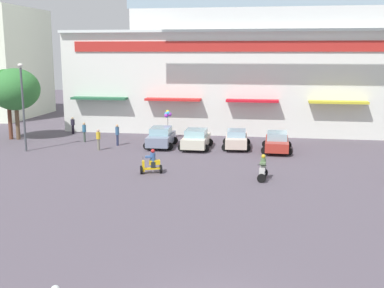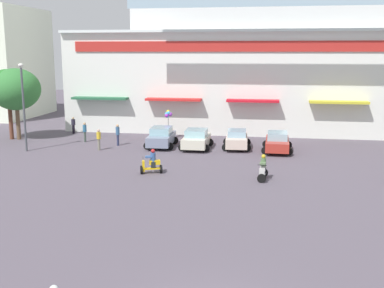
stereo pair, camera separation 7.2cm
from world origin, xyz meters
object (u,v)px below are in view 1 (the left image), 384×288
(parked_car_0, at_px, (161,137))
(pedestrian_1, at_px, (98,138))
(pedestrian_2, at_px, (84,131))
(streetlamp_near, at_px, (23,101))
(plaza_tree_2, at_px, (15,89))
(scooter_rider_2, at_px, (151,163))
(scooter_rider_4, at_px, (263,169))
(pedestrian_0, at_px, (73,124))
(balloon_vendor_cart, at_px, (168,126))
(parked_car_2, at_px, (236,139))
(pedestrian_3, at_px, (117,133))
(parked_car_1, at_px, (196,139))
(plaza_tree_0, at_px, (8,88))
(parked_car_3, at_px, (277,142))

(parked_car_0, height_order, pedestrian_1, pedestrian_1)
(pedestrian_2, height_order, streetlamp_near, streetlamp_near)
(plaza_tree_2, xyz_separation_m, pedestrian_2, (6.15, -0.20, -3.37))
(pedestrian_1, bearing_deg, scooter_rider_2, -47.09)
(streetlamp_near, bearing_deg, scooter_rider_4, -16.52)
(pedestrian_0, height_order, balloon_vendor_cart, balloon_vendor_cart)
(parked_car_2, height_order, pedestrian_2, pedestrian_2)
(pedestrian_2, height_order, pedestrian_3, pedestrian_3)
(plaza_tree_2, height_order, pedestrian_1, plaza_tree_2)
(parked_car_1, height_order, pedestrian_3, pedestrian_3)
(parked_car_2, bearing_deg, scooter_rider_2, -118.60)
(parked_car_0, height_order, pedestrian_3, pedestrian_3)
(plaza_tree_0, xyz_separation_m, balloon_vendor_cart, (13.49, 2.46, -3.30))
(parked_car_1, distance_m, pedestrian_2, 9.83)
(plaza_tree_2, distance_m, pedestrian_2, 7.02)
(plaza_tree_0, xyz_separation_m, pedestrian_2, (6.84, -0.20, -3.45))
(plaza_tree_2, distance_m, streetlamp_near, 5.48)
(pedestrian_1, bearing_deg, parked_car_3, 7.34)
(parked_car_1, height_order, scooter_rider_2, scooter_rider_2)
(parked_car_2, distance_m, pedestrian_0, 16.13)
(parked_car_2, relative_size, parked_car_3, 0.96)
(plaza_tree_0, height_order, pedestrian_2, plaza_tree_0)
(plaza_tree_0, xyz_separation_m, parked_car_0, (13.70, -1.18, -3.63))
(parked_car_0, bearing_deg, parked_car_2, 3.23)
(plaza_tree_2, relative_size, streetlamp_near, 0.92)
(pedestrian_0, xyz_separation_m, pedestrian_3, (5.88, -4.80, 0.14))
(plaza_tree_2, height_order, balloon_vendor_cart, plaza_tree_2)
(parked_car_3, relative_size, scooter_rider_2, 2.63)
(pedestrian_2, xyz_separation_m, balloon_vendor_cart, (6.65, 2.67, 0.15))
(parked_car_2, relative_size, scooter_rider_2, 2.51)
(parked_car_1, relative_size, balloon_vendor_cart, 1.55)
(plaza_tree_2, distance_m, pedestrian_1, 9.77)
(pedestrian_2, relative_size, pedestrian_3, 0.95)
(scooter_rider_4, relative_size, pedestrian_1, 0.92)
(parked_car_1, distance_m, streetlamp_near, 13.51)
(streetlamp_near, bearing_deg, plaza_tree_0, 130.36)
(scooter_rider_2, distance_m, streetlamp_near, 12.69)
(pedestrian_3, bearing_deg, pedestrian_0, 140.78)
(pedestrian_2, distance_m, pedestrian_3, 3.42)
(parked_car_3, relative_size, pedestrian_3, 2.34)
(pedestrian_2, bearing_deg, plaza_tree_0, 178.30)
(scooter_rider_2, bearing_deg, parked_car_1, 78.84)
(pedestrian_3, bearing_deg, scooter_rider_4, -35.99)
(plaza_tree_0, distance_m, pedestrian_2, 7.66)
(parked_car_2, height_order, scooter_rider_4, scooter_rider_4)
(parked_car_3, xyz_separation_m, pedestrian_2, (-16.03, 1.35, 0.22))
(pedestrian_3, distance_m, streetlamp_near, 7.62)
(scooter_rider_2, bearing_deg, plaza_tree_0, 147.61)
(parked_car_3, relative_size, streetlamp_near, 0.61)
(plaza_tree_2, xyz_separation_m, pedestrian_0, (3.52, 3.54, -3.46))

